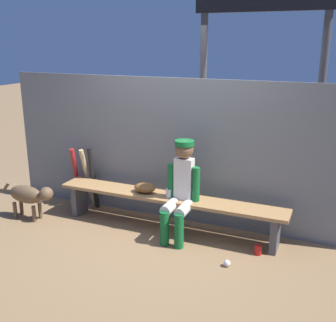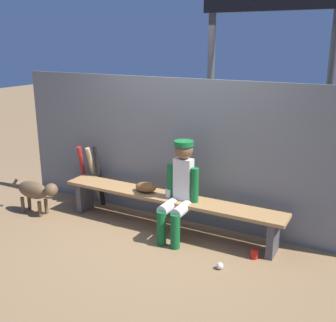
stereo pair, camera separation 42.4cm
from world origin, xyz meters
name	(u,v)px [view 2 (the right image)]	position (x,y,z in m)	size (l,w,h in m)	color
ground_plane	(168,229)	(0.00, 0.00, 0.00)	(30.00, 30.00, 0.00)	olive
chainlink_fence	(182,152)	(0.00, 0.37, 0.93)	(4.99, 0.03, 1.87)	slate
dugout_bench	(168,203)	(0.00, 0.00, 0.36)	(2.94, 0.36, 0.46)	#AD7F4C
player_seated	(179,187)	(0.21, -0.11, 0.64)	(0.41, 0.55, 1.18)	silver
baseball_glove	(146,187)	(-0.32, 0.00, 0.52)	(0.28, 0.20, 0.12)	brown
bat_aluminum_black	(99,176)	(-1.23, 0.22, 0.45)	(0.06, 0.06, 0.90)	black
bat_wood_natural	(94,175)	(-1.36, 0.27, 0.43)	(0.06, 0.06, 0.87)	tan
bat_aluminum_red	(84,174)	(-1.54, 0.26, 0.43)	(0.06, 0.06, 0.86)	#B22323
baseball	(220,266)	(0.92, -0.56, 0.04)	(0.07, 0.07, 0.07)	white
cup_on_ground	(254,254)	(1.17, -0.18, 0.06)	(0.08, 0.08, 0.11)	red
cup_on_bench	(169,193)	(0.03, -0.04, 0.51)	(0.08, 0.08, 0.11)	silver
scoreboard	(276,22)	(0.86, 1.26, 2.52)	(2.09, 0.27, 3.62)	#3F3F42
dog	(36,191)	(-1.82, -0.42, 0.34)	(0.84, 0.20, 0.49)	brown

